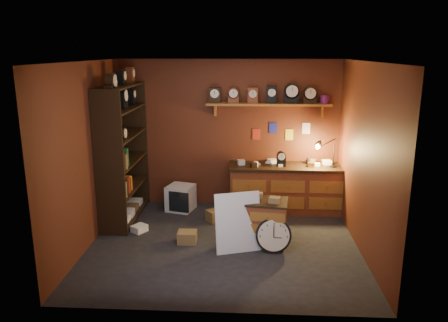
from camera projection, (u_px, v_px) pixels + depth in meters
floor at (224, 243)px, 6.63m from camera, size 4.00×4.00×0.00m
room_shell at (227, 131)px, 6.31m from camera, size 4.02×3.62×2.71m
shelving_unit at (121, 148)px, 7.36m from camera, size 0.47×1.60×2.58m
workbench at (286, 186)px, 7.88m from camera, size 2.06×0.66×1.36m
low_cabinet at (266, 220)px, 6.53m from camera, size 0.66×0.58×0.78m
big_round_clock at (273, 235)px, 6.30m from camera, size 0.52×0.17×0.52m
white_panel at (238, 250)px, 6.40m from camera, size 0.69×0.38×0.89m
mini_fridge at (181, 198)px, 7.97m from camera, size 0.55×0.57×0.46m
floor_box_a at (187, 237)px, 6.64m from camera, size 0.29×0.24×0.17m
floor_box_b at (139, 228)px, 7.04m from camera, size 0.28×0.29×0.11m
floor_box_c at (215, 216)px, 7.47m from camera, size 0.35×0.34×0.20m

